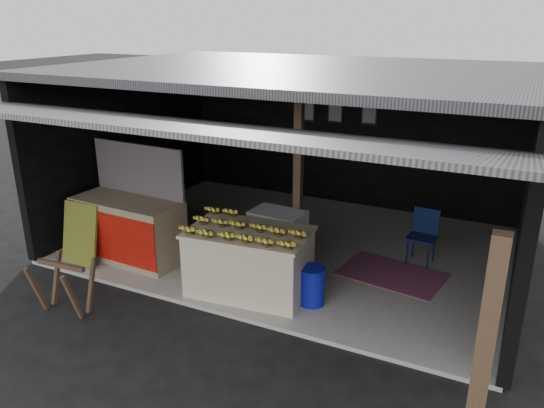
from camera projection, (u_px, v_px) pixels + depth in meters
The scene contains 13 objects.
ground at pixel (219, 315), 7.04m from camera, with size 80.00×80.00×0.00m, color black.
concrete_slab at pixel (295, 245), 9.14m from camera, with size 7.00×5.00×0.06m, color gray.
shophouse at pixel (304, 122), 8.72m from camera, with size 7.40×7.29×3.02m.
banana_table at pixel (249, 261), 7.39m from camera, with size 1.77×1.19×0.93m.
banana_pile at pixel (249, 224), 7.20m from camera, with size 1.55×0.93×0.18m, color gold, non-canonical shape.
white_crate at pixel (278, 239), 8.19m from camera, with size 0.84×0.60×0.89m.
neighbor_stall at pixel (129, 226), 8.42m from camera, with size 1.79×0.87×1.81m.
green_signboard at pixel (80, 234), 8.25m from camera, with size 0.65×0.04×0.98m, color black.
sawhorse at pixel (63, 281), 6.97m from camera, with size 0.75×0.68×0.72m.
water_barrel at pixel (312, 287), 7.13m from camera, with size 0.34×0.34×0.50m, color #0E159C.
plastic_chair at pixel (424, 231), 8.31m from camera, with size 0.44×0.44×0.86m.
magenta_rug at pixel (392, 274), 8.03m from camera, with size 1.50×1.00×0.01m, color #66164B.
picture_frames at pixel (337, 113), 10.60m from camera, with size 1.62×0.04×0.46m.
Camera 1 is at (3.35, -5.19, 3.74)m, focal length 35.00 mm.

